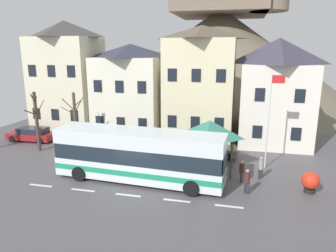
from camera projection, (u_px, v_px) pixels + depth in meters
ground_plane at (136, 186)px, 19.93m from camera, size 40.00×60.00×0.07m
townhouse_00 at (68, 78)px, 32.23m from camera, size 6.26×5.61×11.41m
townhouse_01 at (131, 90)px, 31.31m from camera, size 6.43×6.32×9.11m
townhouse_02 at (201, 84)px, 29.59m from camera, size 6.28×6.43×10.76m
townhouse_03 at (276, 93)px, 27.92m from camera, size 6.20×5.83×9.56m
hilltop_castle at (220, 54)px, 49.27m from camera, size 42.46×42.46×21.29m
transit_bus at (139, 156)px, 20.29m from camera, size 11.44×3.19×3.44m
bus_shelter at (210, 129)px, 22.19m from camera, size 3.60×3.60×3.62m
parked_car_00 at (112, 142)px, 27.05m from camera, size 4.60×2.09×1.39m
parked_car_01 at (207, 149)px, 25.19m from camera, size 4.67×2.25×1.36m
parked_car_02 at (32, 134)px, 29.67m from camera, size 4.49×1.94×1.31m
pedestrian_00 at (261, 166)px, 20.86m from camera, size 0.32×0.32×1.56m
pedestrian_01 at (242, 170)px, 20.36m from camera, size 0.32×0.33×1.47m
pedestrian_02 at (247, 180)px, 18.65m from camera, size 0.34×0.34×1.58m
public_bench at (189, 153)px, 24.77m from camera, size 1.50×0.48×0.87m
flagpole at (270, 115)px, 21.99m from camera, size 0.95×0.10×6.91m
harbour_buoy at (310, 181)px, 18.81m from camera, size 1.08×1.08×1.33m
bare_tree_00 at (37, 120)px, 26.25m from camera, size 1.03×2.02×5.13m
bare_tree_01 at (75, 120)px, 26.88m from camera, size 1.86×1.39×4.99m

